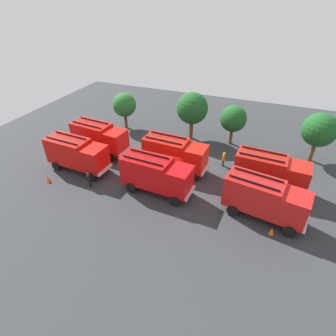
{
  "coord_description": "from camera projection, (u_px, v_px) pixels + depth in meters",
  "views": [
    {
      "loc": [
        8.75,
        -22.09,
        17.29
      ],
      "look_at": [
        0.0,
        0.0,
        1.4
      ],
      "focal_mm": 28.77,
      "sensor_mm": 36.0,
      "label": 1
    }
  ],
  "objects": [
    {
      "name": "ground_plane",
      "position": [
        168.0,
        179.0,
        29.36
      ],
      "size": [
        57.0,
        57.0,
        0.0
      ],
      "primitive_type": "plane",
      "color": "#2D3033"
    },
    {
      "name": "fire_truck_1",
      "position": [
        156.0,
        174.0,
        26.38
      ],
      "size": [
        7.33,
        3.1,
        3.88
      ],
      "rotation": [
        0.0,
        0.0,
        -0.06
      ],
      "color": "red",
      "rests_on": "ground"
    },
    {
      "name": "fire_truck_3",
      "position": [
        99.0,
        137.0,
        32.99
      ],
      "size": [
        7.4,
        3.3,
        3.88
      ],
      "rotation": [
        0.0,
        0.0,
        -0.09
      ],
      "color": "red",
      "rests_on": "ground"
    },
    {
      "name": "firefighter_2",
      "position": [
        256.0,
        166.0,
        29.71
      ],
      "size": [
        0.47,
        0.46,
        1.74
      ],
      "rotation": [
        0.0,
        0.0,
        5.44
      ],
      "color": "black",
      "rests_on": "ground"
    },
    {
      "name": "firefighter_1",
      "position": [
        224.0,
        159.0,
        30.98
      ],
      "size": [
        0.33,
        0.46,
        1.71
      ],
      "rotation": [
        0.0,
        0.0,
        0.24
      ],
      "color": "black",
      "rests_on": "ground"
    },
    {
      "name": "tree_2",
      "position": [
        233.0,
        119.0,
        34.13
      ],
      "size": [
        3.35,
        3.35,
        5.2
      ],
      "color": "brown",
      "rests_on": "ground"
    },
    {
      "name": "firefighter_3",
      "position": [
        151.0,
        169.0,
        29.2
      ],
      "size": [
        0.47,
        0.46,
        1.71
      ],
      "rotation": [
        0.0,
        0.0,
        3.98
      ],
      "color": "black",
      "rests_on": "ground"
    },
    {
      "name": "tree_0",
      "position": [
        124.0,
        105.0,
        38.23
      ],
      "size": [
        3.35,
        3.35,
        5.19
      ],
      "color": "brown",
      "rests_on": "ground"
    },
    {
      "name": "traffic_cone_1",
      "position": [
        48.0,
        179.0,
        28.74
      ],
      "size": [
        0.48,
        0.48,
        0.69
      ],
      "primitive_type": "cone",
      "color": "#F2600C",
      "rests_on": "ground"
    },
    {
      "name": "traffic_cone_0",
      "position": [
        272.0,
        231.0,
        22.61
      ],
      "size": [
        0.45,
        0.45,
        0.64
      ],
      "primitive_type": "cone",
      "color": "#F2600C",
      "rests_on": "ground"
    },
    {
      "name": "fire_truck_5",
      "position": [
        270.0,
        171.0,
        26.83
      ],
      "size": [
        7.34,
        3.12,
        3.88
      ],
      "rotation": [
        0.0,
        0.0,
        -0.06
      ],
      "color": "red",
      "rests_on": "ground"
    },
    {
      "name": "firefighter_0",
      "position": [
        89.0,
        179.0,
        27.7
      ],
      "size": [
        0.4,
        0.48,
        1.69
      ],
      "rotation": [
        0.0,
        0.0,
        0.44
      ],
      "color": "black",
      "rests_on": "ground"
    },
    {
      "name": "fire_truck_2",
      "position": [
        265.0,
        198.0,
        23.36
      ],
      "size": [
        7.51,
        3.71,
        3.88
      ],
      "rotation": [
        0.0,
        0.0,
        -0.17
      ],
      "color": "red",
      "rests_on": "ground"
    },
    {
      "name": "tree_1",
      "position": [
        192.0,
        108.0,
        34.97
      ],
      "size": [
        4.12,
        4.12,
        6.39
      ],
      "color": "brown",
      "rests_on": "ground"
    },
    {
      "name": "fire_truck_0",
      "position": [
        77.0,
        153.0,
        29.68
      ],
      "size": [
        7.34,
        3.11,
        3.88
      ],
      "rotation": [
        0.0,
        0.0,
        -0.06
      ],
      "color": "red",
      "rests_on": "ground"
    },
    {
      "name": "tree_3",
      "position": [
        320.0,
        130.0,
        30.26
      ],
      "size": [
        3.86,
        3.86,
        5.98
      ],
      "color": "brown",
      "rests_on": "ground"
    },
    {
      "name": "fire_truck_4",
      "position": [
        175.0,
        153.0,
        29.71
      ],
      "size": [
        7.33,
        3.09,
        3.88
      ],
      "rotation": [
        0.0,
        0.0,
        -0.06
      ],
      "color": "red",
      "rests_on": "ground"
    }
  ]
}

